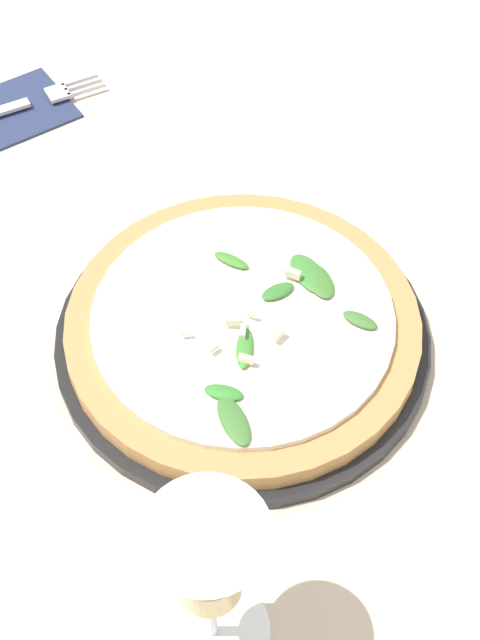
# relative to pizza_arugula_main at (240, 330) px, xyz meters

# --- Properties ---
(ground_plane) EXTENTS (6.00, 6.00, 0.00)m
(ground_plane) POSITION_rel_pizza_arugula_main_xyz_m (0.00, -0.03, -0.02)
(ground_plane) COLOR beige
(pizza_arugula_main) EXTENTS (0.31, 0.31, 0.05)m
(pizza_arugula_main) POSITION_rel_pizza_arugula_main_xyz_m (0.00, 0.00, 0.00)
(pizza_arugula_main) COLOR black
(pizza_arugula_main) RESTS_ON ground_plane
(wine_glass) EXTENTS (0.08, 0.08, 0.16)m
(wine_glass) POSITION_rel_pizza_arugula_main_xyz_m (-0.10, -0.22, 0.09)
(wine_glass) COLOR white
(wine_glass) RESTS_ON ground_plane
(fork) EXTENTS (0.22, 0.04, 0.00)m
(fork) POSITION_rel_pizza_arugula_main_xyz_m (-0.13, 0.36, -0.01)
(fork) COLOR silver
(fork) RESTS_ON ground_plane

